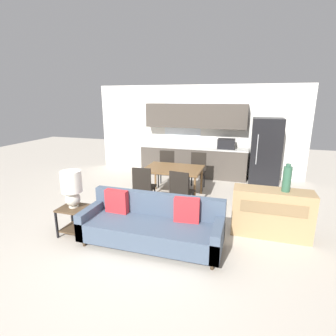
# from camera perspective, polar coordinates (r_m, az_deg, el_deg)

# --- Properties ---
(ground_plane) EXTENTS (20.00, 20.00, 0.00)m
(ground_plane) POSITION_cam_1_polar(r_m,az_deg,el_deg) (4.36, -6.73, -17.12)
(ground_plane) COLOR beige
(wall_back) EXTENTS (6.40, 0.07, 2.70)m
(wall_back) POSITION_cam_1_polar(r_m,az_deg,el_deg) (8.20, 6.09, 8.20)
(wall_back) COLOR silver
(wall_back) RESTS_ON ground_plane
(kitchen_counter) EXTENTS (3.20, 0.65, 2.15)m
(kitchen_counter) POSITION_cam_1_polar(r_m,az_deg,el_deg) (7.98, 5.74, 4.30)
(kitchen_counter) COLOR #4C443D
(kitchen_counter) RESTS_ON ground_plane
(refrigerator) EXTENTS (0.79, 0.72, 1.79)m
(refrigerator) POSITION_cam_1_polar(r_m,az_deg,el_deg) (7.75, 20.46, 3.51)
(refrigerator) COLOR black
(refrigerator) RESTS_ON ground_plane
(dining_table) EXTENTS (1.33, 0.97, 0.73)m
(dining_table) POSITION_cam_1_polar(r_m,az_deg,el_deg) (6.16, 1.17, -0.55)
(dining_table) COLOR brown
(dining_table) RESTS_ON ground_plane
(couch) EXTENTS (2.26, 0.80, 0.81)m
(couch) POSITION_cam_1_polar(r_m,az_deg,el_deg) (4.35, -3.42, -12.29)
(couch) COLOR #3D2D1E
(couch) RESTS_ON ground_plane
(side_table) EXTENTS (0.44, 0.44, 0.50)m
(side_table) POSITION_cam_1_polar(r_m,az_deg,el_deg) (4.88, -19.81, -9.83)
(side_table) COLOR brown
(side_table) RESTS_ON ground_plane
(table_lamp) EXTENTS (0.35, 0.35, 0.64)m
(table_lamp) POSITION_cam_1_polar(r_m,az_deg,el_deg) (4.70, -20.24, -3.80)
(table_lamp) COLOR silver
(table_lamp) RESTS_ON side_table
(credenza) EXTENTS (1.29, 0.43, 0.83)m
(credenza) POSITION_cam_1_polar(r_m,az_deg,el_deg) (4.86, 21.57, -9.10)
(credenza) COLOR tan
(credenza) RESTS_ON ground_plane
(vase) EXTENTS (0.13, 0.13, 0.46)m
(vase) POSITION_cam_1_polar(r_m,az_deg,el_deg) (4.67, 24.47, -2.13)
(vase) COLOR #336047
(vase) RESTS_ON credenza
(dining_chair_near_right) EXTENTS (0.47, 0.47, 0.93)m
(dining_chair_near_right) POSITION_cam_1_polar(r_m,az_deg,el_deg) (5.28, 2.85, -4.87)
(dining_chair_near_right) COLOR black
(dining_chair_near_right) RESTS_ON ground_plane
(dining_chair_near_left) EXTENTS (0.45, 0.45, 0.93)m
(dining_chair_near_left) POSITION_cam_1_polar(r_m,az_deg,el_deg) (5.58, -5.33, -3.80)
(dining_chair_near_left) COLOR black
(dining_chair_near_left) RESTS_ON ground_plane
(dining_chair_far_left) EXTENTS (0.47, 0.47, 0.93)m
(dining_chair_far_left) POSITION_cam_1_polar(r_m,az_deg,el_deg) (7.08, -0.39, 0.32)
(dining_chair_far_left) COLOR black
(dining_chair_far_left) RESTS_ON ground_plane
(dining_chair_far_right) EXTENTS (0.43, 0.43, 0.93)m
(dining_chair_far_right) POSITION_cam_1_polar(r_m,az_deg,el_deg) (6.89, 6.46, -0.19)
(dining_chair_far_right) COLOR black
(dining_chair_far_right) RESTS_ON ground_plane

